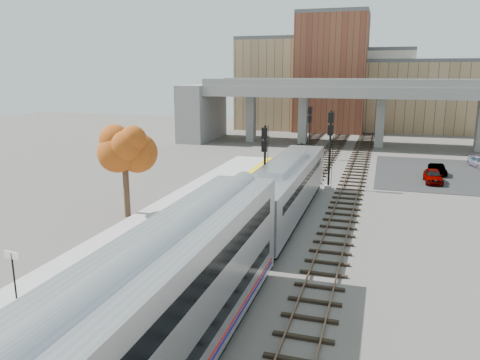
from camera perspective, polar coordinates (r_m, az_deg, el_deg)
The scene contains 16 objects.
ground at distance 27.35m, azimuth -0.19°, elevation -9.47°, with size 160.00×160.00×0.00m, color #47423D.
platform at distance 30.10m, azimuth -13.60°, elevation -7.34°, with size 4.50×60.00×0.35m, color #9E9E99.
yellow_strip at distance 29.16m, azimuth -10.37°, elevation -7.48°, with size 0.70×60.00×0.01m, color yellow.
tracks at distance 38.64m, azimuth 6.67°, elevation -2.65°, with size 10.70×95.00×0.25m.
overpass at distance 69.33m, azimuth 15.11°, elevation 8.76°, with size 54.00×12.00×9.50m.
buildings_far at distance 90.94m, azimuth 13.42°, elevation 11.09°, with size 43.00×21.00×20.60m.
parking_lot at distance 53.55m, azimuth 23.71°, elevation 0.69°, with size 14.00×18.00×0.04m, color black.
locomotive at distance 34.03m, azimuth 5.55°, elevation -0.95°, with size 3.02×19.05×4.10m.
signal_mast_near at distance 36.29m, azimuth 3.01°, elevation 1.34°, with size 0.60×0.64×6.50m.
signal_mast_mid at distance 43.01m, azimuth 10.88°, elevation 3.56°, with size 0.60×0.64×7.13m.
signal_mast_far at distance 57.89m, azimuth 8.45°, elevation 5.59°, with size 0.60×0.64×6.45m.
station_sign at distance 23.75m, azimuth -25.97°, elevation -9.30°, with size 0.90×0.17×2.27m.
tree at distance 34.62m, azimuth -13.95°, elevation 3.76°, with size 3.60×3.60×6.89m.
car_a at distance 48.62m, azimuth 22.48°, elevation 0.46°, with size 1.57×3.90×1.33m, color #99999E.
car_b at distance 52.55m, azimuth 22.94°, elevation 1.18°, with size 1.18×3.38×1.11m, color #99999E.
car_c at distance 58.86m, azimuth 27.21°, elevation 1.95°, with size 1.57×3.85×1.12m, color #99999E.
Camera 1 is at (7.52, -24.12, 10.49)m, focal length 35.00 mm.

